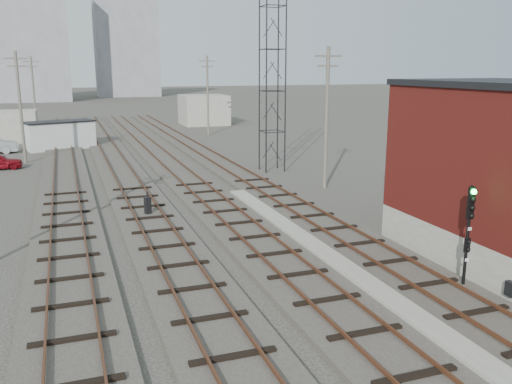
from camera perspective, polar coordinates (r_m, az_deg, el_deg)
name	(u,v)px	position (r m, az deg, el deg)	size (l,w,h in m)	color
ground	(150,135)	(64.22, -11.13, 5.86)	(320.00, 320.00, 0.00)	#282621
track_right	(220,163)	(44.35, -3.83, 3.09)	(3.20, 90.00, 0.39)	#332D28
track_mid_right	(171,166)	(43.46, -8.91, 2.75)	(3.20, 90.00, 0.39)	#332D28
track_mid_left	(120,169)	(42.93, -14.17, 2.39)	(3.20, 90.00, 0.39)	#332D28
track_left	(65,172)	(42.76, -19.50, 1.99)	(3.20, 90.00, 0.39)	#332D28
platform_curb	(348,272)	(21.10, 9.68, -8.31)	(0.90, 28.00, 0.26)	gray
lattice_tower	(272,70)	(40.84, 1.74, 12.69)	(1.60, 1.60, 15.00)	black
utility_pole_left_b	(20,104)	(48.27, -23.58, 8.46)	(1.80, 0.24, 9.00)	#595147
utility_pole_left_c	(34,91)	(73.21, -22.36, 9.76)	(1.80, 0.24, 9.00)	#595147
utility_pole_right_a	(327,114)	(34.98, 7.45, 8.09)	(1.80, 0.24, 9.00)	#595147
utility_pole_right_b	(208,93)	(63.15, -5.11, 10.30)	(1.80, 0.24, 9.00)	#595147
apartment_left	(16,34)	(138.54, -23.96, 14.95)	(22.00, 14.00, 30.00)	gray
apartment_right	(126,47)	(154.14, -13.51, 14.63)	(16.00, 12.00, 26.00)	gray
shed_right	(204,110)	(75.55, -5.52, 8.61)	(6.00, 6.00, 4.00)	gray
signal_mast	(469,231)	(20.23, 21.47, -3.82)	(0.40, 0.40, 3.79)	gray
switch_stand	(148,206)	(29.02, -11.33, -1.45)	(0.37, 0.37, 1.29)	black
site_trailer	(60,135)	(55.79, -19.95, 5.68)	(6.94, 4.61, 2.69)	silver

